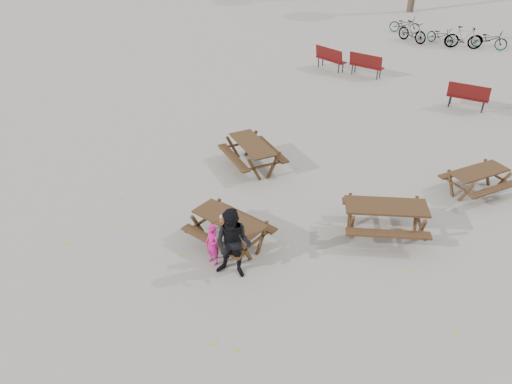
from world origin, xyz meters
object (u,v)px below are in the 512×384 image
Objects in this scene: picnic_table_north at (253,155)px; main_picnic_table at (229,224)px; soda_bottle at (221,219)px; picnic_table_far at (477,182)px; child at (212,245)px; adult at (233,244)px; picnic_table_east at (384,220)px; food_tray at (230,221)px.

main_picnic_table is at bearing -33.43° from picnic_table_north.
picnic_table_far is (3.85, 6.28, -0.49)m from soda_bottle.
child is 0.56× the size of picnic_table_north.
adult is at bearing -32.53° from soda_bottle.
picnic_table_far is at bearing 37.33° from picnic_table_east.
adult is at bearing 6.93° from child.
picnic_table_north is at bearing 101.79° from adult.
soda_bottle is 0.10× the size of adult.
food_tray is 1.06× the size of soda_bottle.
main_picnic_table is 1.71× the size of child.
adult is at bearing -30.07° from picnic_table_north.
adult is 7.47m from picnic_table_far.
soda_bottle is 0.67m from child.
adult is 3.95m from picnic_table_east.
main_picnic_table reaches higher than picnic_table_far.
child is at bearing -68.27° from soda_bottle.
main_picnic_table is 10.00× the size of food_tray.
picnic_table_north is (-1.91, 3.47, -0.44)m from soda_bottle.
soda_bottle is 4.01m from picnic_table_east.
main_picnic_table is at bearing 172.85° from picnic_table_far.
soda_bottle is 0.09× the size of picnic_table_north.
soda_bottle is at bearing -167.28° from picnic_table_east.
child reaches higher than food_tray.
picnic_table_east is (2.73, 2.91, -0.42)m from soda_bottle.
picnic_table_north is at bearing 118.86° from soda_bottle.
food_tray is at bearing 112.34° from adult.
adult reaches higher than food_tray.
picnic_table_far is (5.77, 2.81, -0.05)m from picnic_table_north.
picnic_table_north is (-2.75, 4.01, -0.45)m from adult.
main_picnic_table is 3.80m from picnic_table_east.
picnic_table_far is (3.64, 6.82, -0.17)m from child.
picnic_table_east is at bearing 38.62° from adult.
picnic_table_far is (3.80, 6.07, -0.23)m from main_picnic_table.
picnic_table_east reaches higher than picnic_table_far.
adult is at bearing -43.63° from main_picnic_table.
picnic_table_far is at bearing 58.45° from soda_bottle.
child reaches higher than soda_bottle.
child is at bearing -160.13° from picnic_table_east.
picnic_table_north is 1.13× the size of picnic_table_far.
adult is (0.62, 0.01, 0.33)m from child.
main_picnic_table is 7.16m from picnic_table_far.
main_picnic_table is at bearing 113.65° from adult.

